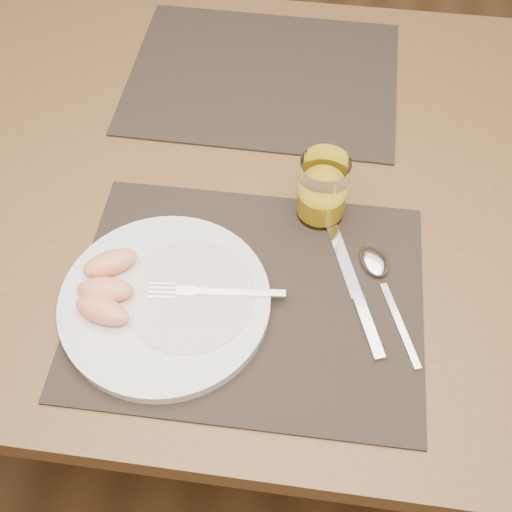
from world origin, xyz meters
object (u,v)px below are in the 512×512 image
(knife, at_px, (358,297))
(placemat_near, at_px, (249,298))
(table, at_px, (258,209))
(juice_glass, at_px, (322,191))
(spoon, at_px, (378,269))
(fork, at_px, (205,292))
(plate, at_px, (165,302))
(placemat_far, at_px, (263,77))

(knife, bearing_deg, placemat_near, -173.10)
(table, height_order, juice_glass, juice_glass)
(knife, distance_m, spoon, 0.05)
(table, bearing_deg, placemat_near, -85.35)
(table, distance_m, fork, 0.26)
(table, relative_size, juice_glass, 13.73)
(plate, distance_m, juice_glass, 0.26)
(placemat_far, distance_m, knife, 0.46)
(placemat_far, relative_size, juice_glass, 4.41)
(placemat_far, distance_m, fork, 0.45)
(table, distance_m, placemat_far, 0.24)
(fork, height_order, juice_glass, juice_glass)
(table, xyz_separation_m, placemat_near, (0.02, -0.22, 0.09))
(placemat_near, xyz_separation_m, fork, (-0.05, -0.01, 0.02))
(table, height_order, plate, plate)
(placemat_near, distance_m, juice_glass, 0.18)
(plate, xyz_separation_m, juice_glass, (0.18, 0.18, 0.04))
(table, bearing_deg, placemat_far, 95.36)
(placemat_far, bearing_deg, placemat_near, -84.99)
(plate, distance_m, spoon, 0.28)
(placemat_far, height_order, spoon, spoon)
(plate, bearing_deg, placemat_near, 14.46)
(placemat_far, xyz_separation_m, juice_glass, (0.12, -0.29, 0.05))
(plate, height_order, juice_glass, juice_glass)
(placemat_near, distance_m, spoon, 0.18)
(knife, bearing_deg, juice_glass, 113.47)
(placemat_near, relative_size, spoon, 2.42)
(plate, xyz_separation_m, fork, (0.05, 0.02, 0.01))
(spoon, bearing_deg, placemat_near, -158.90)
(fork, bearing_deg, knife, 8.06)
(plate, bearing_deg, juice_glass, 44.56)
(knife, bearing_deg, fork, -171.94)
(placemat_near, distance_m, placemat_far, 0.44)
(spoon, bearing_deg, placemat_far, 118.35)
(spoon, bearing_deg, fork, -161.33)
(fork, bearing_deg, spoon, 18.67)
(table, xyz_separation_m, placemat_far, (-0.02, 0.22, 0.09))
(table, bearing_deg, fork, -99.09)
(spoon, height_order, juice_glass, juice_glass)
(fork, relative_size, juice_glass, 1.72)
(table, height_order, fork, fork)
(placemat_far, relative_size, fork, 2.57)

